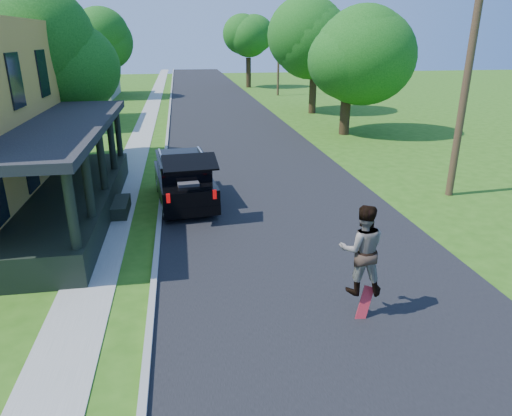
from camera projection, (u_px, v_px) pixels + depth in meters
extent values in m
plane|color=#2B5A12|center=(327.00, 291.00, 10.77)|extent=(140.00, 140.00, 0.00)
cube|color=black|center=(232.00, 130.00, 29.25)|extent=(8.00, 120.00, 0.02)
cube|color=gray|center=(168.00, 132.00, 28.63)|extent=(0.15, 120.00, 0.12)
cube|color=gray|center=(143.00, 133.00, 28.40)|extent=(1.30, 120.00, 0.03)
cube|color=black|center=(75.00, 203.00, 15.12)|extent=(2.40, 10.00, 0.90)
cube|color=black|center=(64.00, 126.00, 14.23)|extent=(2.60, 10.30, 0.25)
cube|color=#9C998A|center=(21.00, 88.00, 30.02)|extent=(8.00, 8.00, 5.00)
pyramid|color=black|center=(7.00, 10.00, 28.37)|extent=(12.78, 12.78, 2.20)
cube|color=#9C998A|center=(72.00, 71.00, 44.80)|extent=(8.00, 8.00, 5.00)
pyramid|color=black|center=(65.00, 19.00, 43.15)|extent=(12.78, 12.78, 2.20)
cube|color=black|center=(184.00, 185.00, 16.34)|extent=(2.24, 4.49, 0.84)
cube|color=black|center=(183.00, 166.00, 16.24)|extent=(1.94, 2.84, 0.54)
cube|color=black|center=(182.00, 158.00, 16.13)|extent=(1.98, 2.93, 0.08)
cube|color=black|center=(190.00, 163.00, 13.94)|extent=(1.76, 1.06, 0.38)
cube|color=#39383E|center=(188.00, 188.00, 15.06)|extent=(0.74, 0.66, 0.44)
cube|color=silver|center=(161.00, 157.00, 15.92)|extent=(0.30, 2.38, 0.06)
cube|color=silver|center=(203.00, 154.00, 16.28)|extent=(0.30, 2.38, 0.06)
cube|color=#990505|center=(168.00, 198.00, 14.12)|extent=(0.12, 0.07, 0.30)
cube|color=#990505|center=(215.00, 194.00, 14.47)|extent=(0.12, 0.07, 0.30)
cylinder|color=black|center=(160.00, 183.00, 17.54)|extent=(0.30, 0.69, 0.67)
cylinder|color=black|center=(201.00, 180.00, 17.93)|extent=(0.30, 0.69, 0.67)
cylinder|color=black|center=(166.00, 209.00, 14.96)|extent=(0.30, 0.69, 0.67)
cylinder|color=black|center=(213.00, 204.00, 15.34)|extent=(0.30, 0.69, 0.67)
imported|color=black|center=(362.00, 250.00, 9.41)|extent=(1.08, 0.91, 1.97)
cube|color=maroon|center=(364.00, 305.00, 9.66)|extent=(0.47, 0.28, 0.83)
cylinder|color=black|center=(58.00, 130.00, 21.12)|extent=(0.72, 0.72, 3.17)
sphere|color=#297F22|center=(47.00, 59.00, 20.02)|extent=(6.09, 6.09, 4.61)
sphere|color=#297F22|center=(47.00, 34.00, 19.30)|extent=(5.28, 5.28, 4.00)
sphere|color=#297F22|center=(42.00, 47.00, 20.31)|extent=(5.42, 5.42, 4.10)
cylinder|color=black|center=(102.00, 81.00, 43.97)|extent=(0.72, 0.72, 3.37)
sphere|color=#297F22|center=(98.00, 40.00, 42.68)|extent=(7.28, 7.28, 5.96)
sphere|color=#297F22|center=(101.00, 25.00, 42.10)|extent=(6.31, 6.31, 5.17)
sphere|color=#297F22|center=(90.00, 33.00, 42.60)|extent=(6.47, 6.47, 5.30)
cylinder|color=black|center=(345.00, 111.00, 27.64)|extent=(0.65, 0.65, 2.85)
sphere|color=#297F22|center=(349.00, 55.00, 26.50)|extent=(5.77, 5.77, 5.43)
sphere|color=#297F22|center=(360.00, 32.00, 25.82)|extent=(5.00, 5.00, 4.71)
sphere|color=#297F22|center=(339.00, 43.00, 26.65)|extent=(5.13, 5.13, 4.83)
cylinder|color=black|center=(313.00, 88.00, 35.28)|extent=(0.72, 0.72, 3.85)
sphere|color=#297F22|center=(315.00, 35.00, 33.93)|extent=(7.44, 7.44, 5.73)
sphere|color=#297F22|center=(323.00, 17.00, 33.43)|extent=(6.45, 6.45, 4.97)
sphere|color=#297F22|center=(307.00, 26.00, 33.79)|extent=(6.61, 6.61, 5.09)
cylinder|color=black|center=(248.00, 73.00, 53.80)|extent=(0.58, 0.58, 3.37)
sphere|color=#297F22|center=(248.00, 42.00, 52.59)|extent=(5.31, 5.31, 5.30)
sphere|color=#297F22|center=(252.00, 31.00, 51.95)|extent=(4.60, 4.60, 4.59)
sphere|color=#297F22|center=(243.00, 36.00, 52.69)|extent=(4.72, 4.72, 4.71)
cylinder|color=#472F21|center=(470.00, 59.00, 15.60)|extent=(0.30, 0.30, 9.83)
cylinder|color=#472F21|center=(278.00, 58.00, 45.60)|extent=(0.28, 0.28, 7.39)
cube|color=#472F21|center=(279.00, 23.00, 44.49)|extent=(1.39, 0.47, 0.11)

